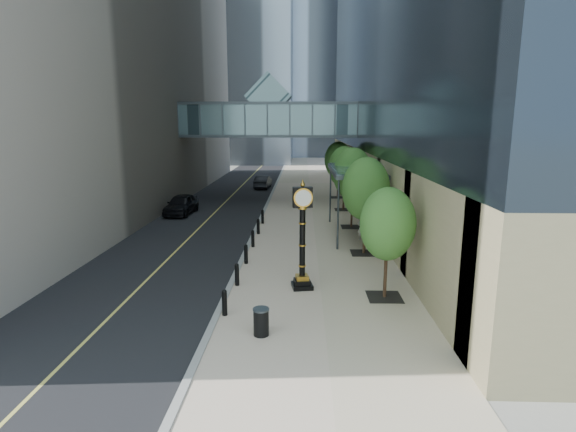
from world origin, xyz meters
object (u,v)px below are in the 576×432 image
object	(u,v)px
street_clock	(302,243)
pedestrian	(362,228)
trash_bin	(261,323)
car_near	(181,204)
car_far	(263,182)

from	to	relation	value
street_clock	pedestrian	distance (m)	9.28
street_clock	trash_bin	size ratio (longest dim) A/B	5.16
pedestrian	car_near	bearing A→B (deg)	-21.71
street_clock	pedestrian	world-z (taller)	street_clock
trash_bin	car_near	size ratio (longest dim) A/B	0.19
street_clock	car_far	bearing A→B (deg)	88.11
street_clock	pedestrian	bearing A→B (deg)	56.55
car_near	car_far	world-z (taller)	car_near
car_far	street_clock	bearing A→B (deg)	102.32
street_clock	trash_bin	world-z (taller)	street_clock
street_clock	car_far	distance (m)	32.24
street_clock	car_far	xyz separation A→B (m)	(-4.52, 31.90, -1.36)
car_near	car_far	size ratio (longest dim) A/B	1.11
trash_bin	car_far	world-z (taller)	car_far
street_clock	pedestrian	xyz separation A→B (m)	(3.67, 8.44, -1.25)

